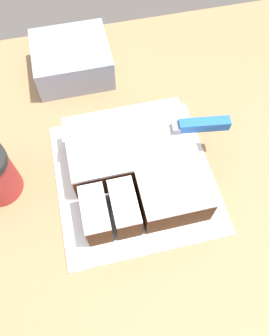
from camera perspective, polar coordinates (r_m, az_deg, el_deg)
ground_plane at (r=1.58m, az=0.11°, el=-18.66°), size 8.00×8.00×0.00m
countertop at (r=1.13m, az=0.15°, el=-14.66°), size 1.40×1.10×0.92m
cake_board at (r=0.70m, az=0.00°, el=-1.63°), size 0.33×0.33×0.01m
cake at (r=0.67m, az=0.23°, el=0.33°), size 0.25×0.26×0.08m
knife at (r=0.67m, az=8.33°, el=7.12°), size 0.34×0.07×0.02m
storage_box at (r=0.87m, az=-10.78°, el=18.04°), size 0.19×0.17×0.08m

